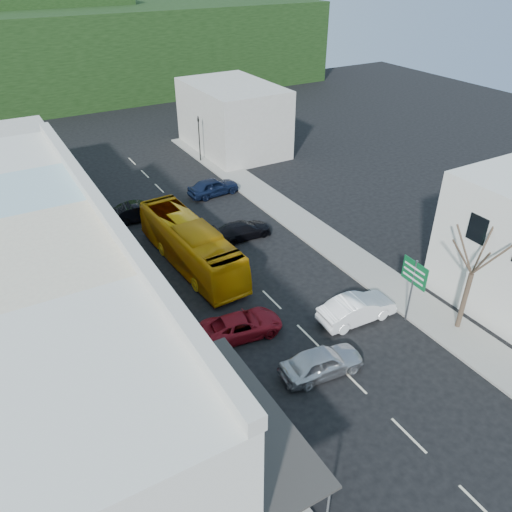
% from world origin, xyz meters
% --- Properties ---
extents(ground, '(120.00, 120.00, 0.00)m').
position_xyz_m(ground, '(0.00, 0.00, 0.00)').
color(ground, black).
rests_on(ground, ground).
extents(sidewalk_left, '(3.00, 52.00, 0.15)m').
position_xyz_m(sidewalk_left, '(-7.50, 10.00, 0.07)').
color(sidewalk_left, gray).
rests_on(sidewalk_left, ground).
extents(sidewalk_right, '(3.00, 52.00, 0.15)m').
position_xyz_m(sidewalk_right, '(7.50, 10.00, 0.07)').
color(sidewalk_right, gray).
rests_on(sidewalk_right, ground).
extents(shopfront_row, '(8.25, 30.00, 8.00)m').
position_xyz_m(shopfront_row, '(-12.49, 5.00, 4.00)').
color(shopfront_row, silver).
rests_on(shopfront_row, ground).
extents(distant_block_left, '(8.00, 10.00, 6.00)m').
position_xyz_m(distant_block_left, '(-12.00, 27.00, 3.00)').
color(distant_block_left, '#B7B2A8').
rests_on(distant_block_left, ground).
extents(distant_block_right, '(8.00, 12.00, 7.00)m').
position_xyz_m(distant_block_right, '(11.00, 30.00, 3.50)').
color(distant_block_right, '#B7B2A8').
rests_on(distant_block_right, ground).
extents(hillside, '(80.00, 26.00, 14.00)m').
position_xyz_m(hillside, '(-1.45, 65.09, 6.73)').
color(hillside, black).
rests_on(hillside, ground).
extents(bus, '(3.10, 11.71, 3.10)m').
position_xyz_m(bus, '(-2.68, 10.44, 1.55)').
color(bus, orange).
rests_on(bus, ground).
extents(car_silver, '(4.55, 2.21, 1.40)m').
position_xyz_m(car_silver, '(-1.13, -2.76, 0.70)').
color(car_silver, silver).
rests_on(car_silver, ground).
extents(car_white, '(4.48, 2.00, 1.40)m').
position_xyz_m(car_white, '(3.34, -0.22, 0.70)').
color(car_white, white).
rests_on(car_white, ground).
extents(car_red, '(4.81, 2.48, 1.40)m').
position_xyz_m(car_red, '(-3.25, 2.04, 0.70)').
color(car_red, maroon).
rests_on(car_red, ground).
extents(car_black_near, '(4.51, 1.87, 1.40)m').
position_xyz_m(car_black_near, '(2.26, 11.95, 0.70)').
color(car_black_near, black).
rests_on(car_black_near, ground).
extents(car_navy_mid, '(4.51, 2.09, 1.40)m').
position_xyz_m(car_navy_mid, '(3.75, 20.17, 0.70)').
color(car_navy_mid, '#0F1832').
rests_on(car_navy_mid, ground).
extents(car_black_far, '(4.57, 2.27, 1.40)m').
position_xyz_m(car_black_far, '(-3.60, 18.76, 0.70)').
color(car_black_far, black).
rests_on(car_black_far, ground).
extents(pedestrian_left, '(0.50, 0.66, 1.70)m').
position_xyz_m(pedestrian_left, '(-8.50, 2.07, 1.00)').
color(pedestrian_left, black).
rests_on(pedestrian_left, sidewalk_left).
extents(direction_sign, '(0.36, 1.90, 4.19)m').
position_xyz_m(direction_sign, '(5.93, -1.73, 2.10)').
color(direction_sign, '#0B5929').
rests_on(direction_sign, ground).
extents(street_tree, '(2.57, 2.57, 7.65)m').
position_xyz_m(street_tree, '(7.99, -3.82, 3.83)').
color(street_tree, '#3B2D22').
rests_on(street_tree, ground).
extents(traffic_signal, '(0.50, 0.97, 4.78)m').
position_xyz_m(traffic_signal, '(6.18, 28.27, 2.39)').
color(traffic_signal, black).
rests_on(traffic_signal, ground).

